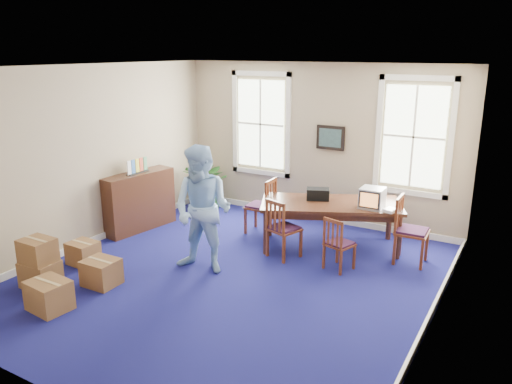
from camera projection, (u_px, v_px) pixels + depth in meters
The scene contains 25 objects.
floor at pixel (231, 277), 7.83m from camera, with size 6.50×6.50×0.00m, color navy.
ceiling at pixel (228, 67), 6.94m from camera, with size 6.50×6.50×0.00m, color white.
wall_back at pixel (317, 143), 10.09m from camera, with size 6.50×6.50×0.00m, color tan.
wall_front at pixel (42, 253), 4.68m from camera, with size 6.50×6.50×0.00m, color tan.
wall_left at pixel (88, 157), 8.83m from camera, with size 6.50×6.50×0.00m, color tan.
wall_right at pixel (441, 209), 5.94m from camera, with size 6.50×6.50×0.00m, color tan.
baseboard_back at pixel (314, 216), 10.49m from camera, with size 6.00×0.04×0.12m, color white.
baseboard_left at pixel (97, 238), 9.24m from camera, with size 0.04×6.50×0.12m, color white.
baseboard_right at pixel (426, 323), 6.38m from camera, with size 0.04×6.50×0.12m, color white.
window_left at pixel (261, 124), 10.61m from camera, with size 1.40×0.12×2.20m, color white, non-canonical shape.
window_right at pixel (414, 137), 9.07m from camera, with size 1.40×0.12×2.20m, color white, non-canonical shape.
wall_picture at pixel (330, 138), 9.86m from camera, with size 0.58×0.06×0.48m, color black, non-canonical shape.
conference_table at pixel (330, 224), 8.93m from camera, with size 2.44×1.11×0.83m, color #442416, non-canonical shape.
crt_tv at pixel (372, 198), 8.46m from camera, with size 0.39×0.42×0.35m, color #B7B7BC, non-canonical shape.
game_console at pixel (390, 210), 8.30m from camera, with size 0.17×0.22×0.05m, color white.
equipment_bag at pixel (318, 194), 8.96m from camera, with size 0.40×0.26×0.20m, color black.
chair_near_left at pixel (284, 228), 8.45m from camera, with size 0.47×0.47×1.04m, color brown, non-canonical shape.
chair_near_right at pixel (340, 243), 7.99m from camera, with size 0.40×0.40×0.89m, color brown, non-canonical shape.
chair_end_left at pixel (260, 206), 9.59m from camera, with size 0.49×0.49×1.08m, color brown, non-canonical shape.
chair_end_right at pixel (412, 231), 8.19m from camera, with size 0.51×0.51×1.13m, color brown, non-canonical shape.
man at pixel (203, 210), 7.78m from camera, with size 1.00×0.77×2.04m, color #96C1F0.
credenza at pixel (139, 200), 9.76m from camera, with size 0.43×1.51×1.18m, color #442416.
brochure_rack at pixel (137, 163), 9.55m from camera, with size 0.12×0.68×0.30m, color #99999E, non-canonical shape.
potted_plant at pixel (209, 183), 10.97m from camera, with size 1.07×0.93×1.19m, color #20511C.
cardboard_boxes at pixel (54, 262), 7.40m from camera, with size 1.39×1.39×0.79m, color olive, non-canonical shape.
Camera 1 is at (3.92, -6.00, 3.44)m, focal length 35.00 mm.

